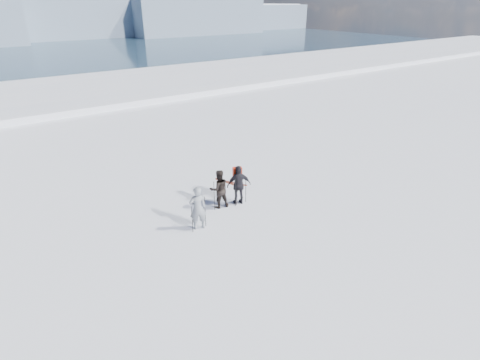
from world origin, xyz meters
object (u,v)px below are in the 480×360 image
object	(u,v)px
skier_dark	(219,189)
skis_loose	(230,183)
skier_grey	(198,208)
skier_pack	(239,185)

from	to	relation	value
skier_dark	skis_loose	distance (m)	2.51
skier_grey	skis_loose	xyz separation A→B (m)	(3.24, 2.67, -0.89)
skier_grey	skier_pack	distance (m)	2.53
skier_grey	skier_dark	distance (m)	1.85
skier_pack	skis_loose	size ratio (longest dim) A/B	1.09
skier_dark	skier_pack	bearing A→B (deg)	175.76
skier_pack	skis_loose	xyz separation A→B (m)	(0.81, 1.94, -0.89)
skier_grey	skier_dark	size ratio (longest dim) A/B	1.05
skier_grey	skier_dark	bearing A→B (deg)	-132.52
skier_pack	skier_dark	bearing A→B (deg)	3.12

